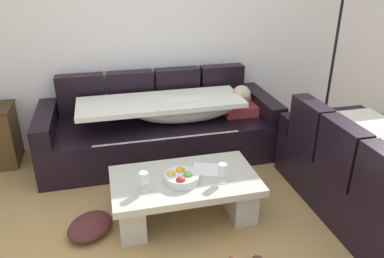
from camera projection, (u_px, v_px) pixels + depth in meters
ground_plane at (179, 258)px, 2.77m from camera, size 14.00×14.00×0.00m
back_wall at (136, 25)px, 4.11m from camera, size 9.00×0.10×2.70m
couch_along_wall at (164, 127)px, 4.12m from camera, size 2.51×0.92×0.88m
couch_near_window at (374, 180)px, 3.13m from camera, size 0.92×1.83×0.88m
coffee_table at (185, 192)px, 3.14m from camera, size 1.20×0.68×0.38m
fruit_bowl at (181, 178)px, 3.00m from camera, size 0.28×0.28×0.10m
wine_glass_near_left at (144, 178)px, 2.85m from camera, size 0.07×0.07×0.17m
wine_glass_near_right at (223, 170)px, 2.97m from camera, size 0.07×0.07×0.17m
open_magazine at (209, 170)px, 3.18m from camera, size 0.33×0.29×0.01m
floor_lamp at (334, 45)px, 4.26m from camera, size 0.33×0.31×1.95m
crumpled_garment at (90, 226)px, 3.02m from camera, size 0.50×0.51×0.12m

